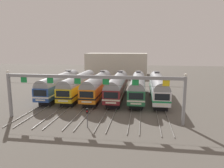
% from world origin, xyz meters
% --- Properties ---
extents(ground_plane, '(160.00, 160.00, 0.00)m').
position_xyz_m(ground_plane, '(0.00, 0.00, 0.00)').
color(ground_plane, '#5B564F').
extents(track_bed, '(21.49, 70.00, 0.15)m').
position_xyz_m(track_bed, '(-0.00, 17.00, 0.07)').
color(track_bed, gray).
rests_on(track_bed, ground).
extents(commuter_train_blue, '(2.88, 18.06, 5.05)m').
position_xyz_m(commuter_train_blue, '(-9.99, -0.00, 2.69)').
color(commuter_train_blue, '#284C9E').
rests_on(commuter_train_blue, ground).
extents(commuter_train_yellow, '(2.88, 18.06, 4.77)m').
position_xyz_m(commuter_train_yellow, '(-6.00, -0.01, 2.69)').
color(commuter_train_yellow, gold).
rests_on(commuter_train_yellow, ground).
extents(commuter_train_orange, '(2.88, 18.06, 5.05)m').
position_xyz_m(commuter_train_orange, '(-2.00, -0.00, 2.69)').
color(commuter_train_orange, orange).
rests_on(commuter_train_orange, ground).
extents(commuter_train_maroon, '(2.88, 18.06, 5.05)m').
position_xyz_m(commuter_train_maroon, '(2.00, -0.00, 2.69)').
color(commuter_train_maroon, maroon).
rests_on(commuter_train_maroon, ground).
extents(commuter_train_green, '(2.88, 18.06, 5.05)m').
position_xyz_m(commuter_train_green, '(6.00, -0.00, 2.69)').
color(commuter_train_green, '#236B42').
rests_on(commuter_train_green, ground).
extents(commuter_train_white, '(2.88, 18.06, 5.05)m').
position_xyz_m(commuter_train_white, '(9.99, -0.00, 2.69)').
color(commuter_train_white, white).
rests_on(commuter_train_white, ground).
extents(catenary_gantry, '(25.23, 0.44, 6.97)m').
position_xyz_m(catenary_gantry, '(0.00, -13.50, 5.34)').
color(catenary_gantry, gray).
rests_on(catenary_gantry, ground).
extents(yard_signal_mast, '(0.28, 0.35, 2.54)m').
position_xyz_m(yard_signal_mast, '(0.00, -16.07, 1.78)').
color(yard_signal_mast, '#59595E').
rests_on(yard_signal_mast, ground).
extents(maintenance_building, '(22.04, 10.00, 8.02)m').
position_xyz_m(maintenance_building, '(-2.65, 36.77, 4.01)').
color(maintenance_building, beige).
rests_on(maintenance_building, ground).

